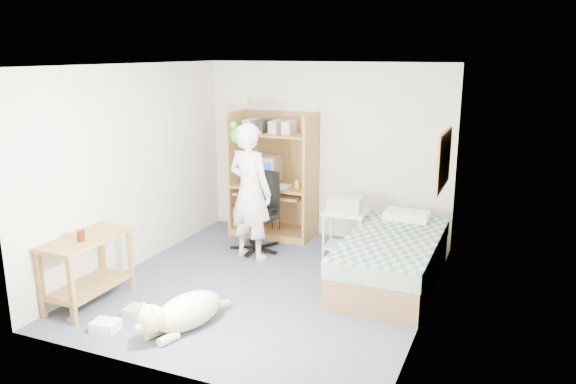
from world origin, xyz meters
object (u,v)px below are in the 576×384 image
object	(u,v)px
printer_cart	(345,227)
person	(250,192)
bed	(392,259)
office_chair	(259,223)
computer_hutch	(274,180)
side_desk	(87,260)
dog	(183,312)

from	to	relation	value
printer_cart	person	bearing A→B (deg)	-161.82
bed	office_chair	xyz separation A→B (m)	(-1.93, 0.43, 0.09)
person	bed	bearing A→B (deg)	-169.12
computer_hutch	side_desk	distance (m)	3.08
bed	person	world-z (taller)	person
computer_hutch	office_chair	xyz separation A→B (m)	(0.07, -0.70, -0.44)
computer_hutch	side_desk	bearing A→B (deg)	-106.14
bed	printer_cart	xyz separation A→B (m)	(-0.75, 0.57, 0.14)
side_desk	bed	bearing A→B (deg)	32.50
bed	printer_cart	distance (m)	0.95
dog	printer_cart	distance (m)	2.65
bed	person	xyz separation A→B (m)	(-1.89, 0.12, 0.60)
office_chair	dog	bearing A→B (deg)	-67.75
side_desk	dog	distance (m)	1.29
computer_hutch	dog	size ratio (longest dim) A/B	1.62
person	office_chair	bearing A→B (deg)	-68.93
computer_hutch	office_chair	distance (m)	0.83
dog	bed	bearing A→B (deg)	68.56
printer_cart	computer_hutch	bearing A→B (deg)	152.94
person	dog	bearing A→B (deg)	112.43
person	dog	world-z (taller)	person
side_desk	computer_hutch	bearing A→B (deg)	73.86
dog	person	bearing A→B (deg)	116.27
computer_hutch	bed	xyz separation A→B (m)	(2.00, -1.12, -0.53)
computer_hutch	office_chair	world-z (taller)	computer_hutch
side_desk	office_chair	size ratio (longest dim) A/B	0.94
computer_hutch	printer_cart	size ratio (longest dim) A/B	2.78
computer_hutch	bed	world-z (taller)	computer_hutch
office_chair	printer_cart	distance (m)	1.19
computer_hutch	printer_cart	world-z (taller)	computer_hutch
office_chair	person	distance (m)	0.59
bed	side_desk	xyz separation A→B (m)	(-2.85, -1.82, 0.21)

